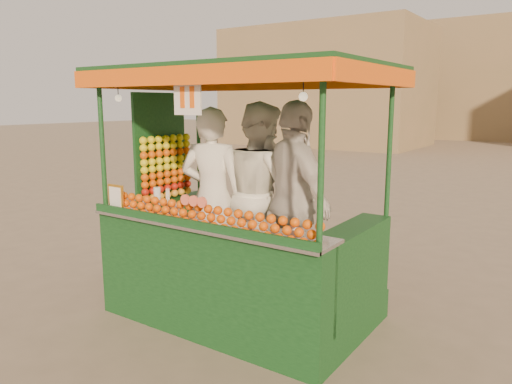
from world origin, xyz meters
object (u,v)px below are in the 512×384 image
Objects in this scene: juice_cart at (231,240)px; vendor_middle at (262,193)px; vendor_left at (212,197)px; vendor_right at (295,202)px.

juice_cart is 0.60m from vendor_middle.
juice_cart is at bearing 146.08° from vendor_left.
juice_cart is at bearing 109.88° from vendor_middle.
juice_cart is 1.50× the size of vendor_left.
vendor_middle is at bearing 7.83° from vendor_right.
vendor_left is at bearing 165.30° from juice_cart.
vendor_right is at bearing -168.33° from vendor_middle.
juice_cart is 0.51m from vendor_left.
vendor_middle is 0.99× the size of vendor_right.
vendor_middle is (0.10, 0.41, 0.43)m from juice_cart.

